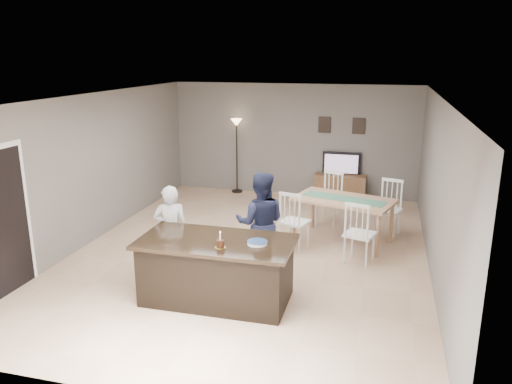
% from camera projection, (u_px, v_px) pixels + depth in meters
% --- Properties ---
extents(floor, '(8.00, 8.00, 0.00)m').
position_uv_depth(floor, '(250.00, 252.00, 8.79)').
color(floor, tan).
rests_on(floor, ground).
extents(room_shell, '(8.00, 8.00, 8.00)m').
position_uv_depth(room_shell, '(250.00, 159.00, 8.34)').
color(room_shell, slate).
rests_on(room_shell, floor).
extents(kitchen_island, '(2.15, 1.10, 0.90)m').
position_uv_depth(kitchen_island, '(217.00, 270.00, 6.99)').
color(kitchen_island, black).
rests_on(kitchen_island, floor).
extents(tv_console, '(1.20, 0.40, 0.60)m').
position_uv_depth(tv_console, '(340.00, 187.00, 11.93)').
color(tv_console, brown).
rests_on(tv_console, floor).
extents(television, '(0.91, 0.12, 0.53)m').
position_uv_depth(television, '(341.00, 163.00, 11.84)').
color(television, black).
rests_on(television, tv_console).
extents(tv_screen_glow, '(0.78, 0.00, 0.78)m').
position_uv_depth(tv_screen_glow, '(341.00, 164.00, 11.77)').
color(tv_screen_glow, '#D06417').
rests_on(tv_screen_glow, tv_console).
extents(picture_frames, '(1.10, 0.02, 0.38)m').
position_uv_depth(picture_frames, '(342.00, 125.00, 11.75)').
color(picture_frames, black).
rests_on(picture_frames, room_shell).
extents(doorway, '(0.00, 2.10, 2.65)m').
position_uv_depth(doorway, '(3.00, 209.00, 7.03)').
color(doorway, black).
rests_on(doorway, floor).
extents(woman, '(0.61, 0.50, 1.46)m').
position_uv_depth(woman, '(171.00, 231.00, 7.72)').
color(woman, '#B9B9BD').
rests_on(woman, floor).
extents(man, '(0.89, 0.75, 1.64)m').
position_uv_depth(man, '(261.00, 223.00, 7.80)').
color(man, '#191D37').
rests_on(man, floor).
extents(birthday_cake, '(0.14, 0.14, 0.22)m').
position_uv_depth(birthday_cake, '(220.00, 244.00, 6.59)').
color(birthday_cake, yellow).
rests_on(birthday_cake, kitchen_island).
extents(plate_stack, '(0.28, 0.28, 0.04)m').
position_uv_depth(plate_stack, '(257.00, 243.00, 6.71)').
color(plate_stack, white).
rests_on(plate_stack, kitchen_island).
extents(dining_table, '(2.16, 2.37, 1.07)m').
position_uv_depth(dining_table, '(343.00, 206.00, 9.13)').
color(dining_table, tan).
rests_on(dining_table, floor).
extents(floor_lamp, '(0.28, 0.28, 1.85)m').
position_uv_depth(floor_lamp, '(237.00, 136.00, 12.27)').
color(floor_lamp, black).
rests_on(floor_lamp, floor).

